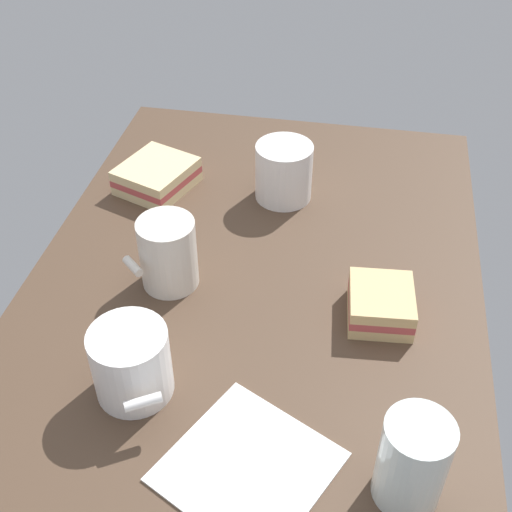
{
  "coord_description": "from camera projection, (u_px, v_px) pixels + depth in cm",
  "views": [
    {
      "loc": [
        -70.26,
        -13.05,
        65.85
      ],
      "look_at": [
        0.0,
        0.0,
        5.0
      ],
      "focal_mm": 46.63,
      "sensor_mm": 36.0,
      "label": 1
    }
  ],
  "objects": [
    {
      "name": "tabletop",
      "position": [
        256.0,
        277.0,
        0.96
      ],
      "size": [
        90.0,
        64.0,
        2.0
      ],
      "primitive_type": "cube",
      "color": "#4C3828",
      "rests_on": "ground"
    },
    {
      "name": "coffee_mug_black",
      "position": [
        131.0,
        362.0,
        0.77
      ],
      "size": [
        11.58,
        9.91,
        9.29
      ],
      "color": "white",
      "rests_on": "tabletop"
    },
    {
      "name": "coffee_mug_milky",
      "position": [
        284.0,
        171.0,
        1.07
      ],
      "size": [
        11.57,
        9.21,
        9.48
      ],
      "color": "white",
      "rests_on": "tabletop"
    },
    {
      "name": "sandwich_main",
      "position": [
        381.0,
        304.0,
        0.88
      ],
      "size": [
        9.95,
        9.11,
        4.4
      ],
      "color": "#DBB77A",
      "rests_on": "tabletop"
    },
    {
      "name": "sandwich_side",
      "position": [
        157.0,
        176.0,
        1.11
      ],
      "size": [
        14.48,
        13.8,
        4.4
      ],
      "color": "beige",
      "rests_on": "tabletop"
    },
    {
      "name": "coffee_mug_spare",
      "position": [
        168.0,
        253.0,
        0.91
      ],
      "size": [
        9.61,
        9.34,
        10.38
      ],
      "color": "silver",
      "rests_on": "tabletop"
    },
    {
      "name": "paper_napkin",
      "position": [
        248.0,
        467.0,
        0.72
      ],
      "size": [
        21.77,
        21.77,
        0.3
      ],
      "primitive_type": "cube",
      "rotation": [
        0.0,
        0.0,
        -0.46
      ],
      "color": "white",
      "rests_on": "tabletop"
    },
    {
      "name": "glass_of_milk",
      "position": [
        411.0,
        465.0,
        0.66
      ],
      "size": [
        7.07,
        7.07,
        11.13
      ],
      "color": "silver",
      "rests_on": "tabletop"
    }
  ]
}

